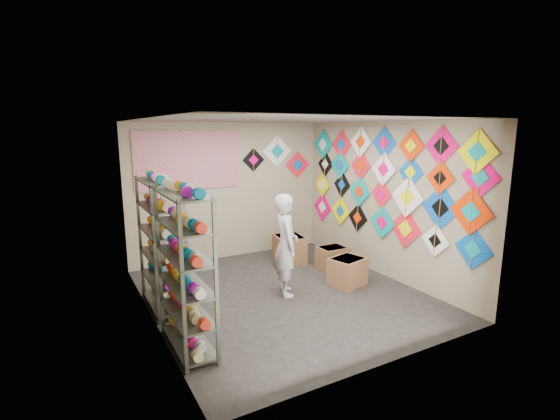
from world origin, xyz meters
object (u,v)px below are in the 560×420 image
carton_c (289,249)px  shelf_rack_back (160,245)px  shopkeeper (286,245)px  shelf_rack_front (186,272)px  carton_b (332,258)px  carton_a (347,271)px

carton_c → shelf_rack_back: bearing=-151.5°
shopkeeper → shelf_rack_back: bearing=93.8°
shelf_rack_front → carton_c: 3.54m
carton_c → carton_b: bearing=-47.0°
shelf_rack_back → carton_b: 3.25m
shelf_rack_front → carton_a: shelf_rack_front is taller
carton_a → shelf_rack_back: bearing=153.0°
carton_b → shelf_rack_front: bearing=-154.4°
carton_a → carton_b: (0.25, 0.78, -0.02)m
shelf_rack_back → shopkeeper: size_ratio=1.18×
shelf_rack_front → shelf_rack_back: bearing=90.0°
carton_a → carton_b: bearing=57.0°
shopkeeper → carton_b: (1.34, 0.60, -0.60)m
carton_c → shelf_rack_front: bearing=-130.7°
carton_b → carton_c: carton_c is taller
shopkeeper → carton_b: 1.59m
carton_a → carton_b: size_ratio=1.09×
shelf_rack_back → shopkeeper: 1.88m
shelf_rack_back → carton_b: (3.16, 0.16, -0.74)m
shelf_rack_back → carton_c: 2.91m
carton_a → carton_c: carton_c is taller
carton_a → shopkeeper: bearing=155.8°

